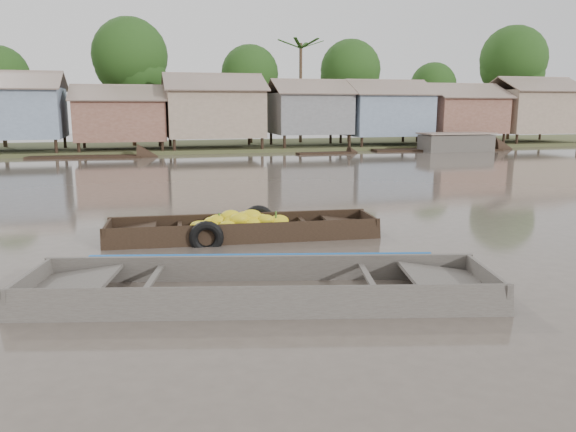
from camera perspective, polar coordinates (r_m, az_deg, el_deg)
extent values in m
plane|color=#52483F|center=(11.29, -0.37, -5.02)|extent=(120.00, 120.00, 0.00)
cube|color=#384723|center=(43.70, -11.34, 6.78)|extent=(120.00, 12.00, 0.50)
cube|color=slate|center=(40.75, -26.25, 9.37)|extent=(6.20, 5.20, 3.20)
cube|color=brown|center=(39.41, -26.90, 12.29)|extent=(6.60, 3.02, 1.28)
cube|color=brown|center=(42.16, -26.12, 12.20)|extent=(6.60, 3.02, 1.28)
cube|color=brown|center=(40.03, -16.63, 9.31)|extent=(5.80, 4.60, 2.70)
cube|color=brown|center=(38.78, -16.83, 11.92)|extent=(6.20, 2.67, 1.14)
cube|color=brown|center=(41.27, -16.73, 11.85)|extent=(6.20, 2.67, 1.14)
cube|color=gray|center=(40.34, -7.55, 10.32)|extent=(6.50, 5.30, 3.30)
cube|color=brown|center=(38.95, -7.35, 13.39)|extent=(6.90, 3.08, 1.31)
cube|color=brown|center=(41.79, -7.89, 13.22)|extent=(6.90, 3.08, 1.31)
cube|color=slate|center=(41.82, 2.16, 10.36)|extent=(5.40, 4.70, 2.90)
cube|color=brown|center=(40.63, 2.71, 13.02)|extent=(5.80, 2.73, 1.17)
cube|color=brown|center=(43.06, 1.67, 12.92)|extent=(5.80, 2.73, 1.17)
cube|color=slate|center=(43.95, 9.78, 10.12)|extent=(6.00, 5.00, 3.10)
cube|color=brown|center=(42.75, 10.64, 12.75)|extent=(6.40, 2.90, 1.24)
cube|color=brown|center=(45.20, 9.14, 12.70)|extent=(6.40, 2.90, 1.24)
cube|color=brown|center=(47.02, 17.11, 9.79)|extent=(5.70, 4.90, 2.80)
cube|color=brown|center=(45.91, 18.13, 12.02)|extent=(6.10, 2.85, 1.21)
cube|color=brown|center=(48.16, 16.39, 12.05)|extent=(6.10, 2.85, 1.21)
cube|color=gray|center=(50.74, 23.47, 9.71)|extent=(6.30, 5.10, 3.40)
cube|color=brown|center=(49.68, 24.66, 12.10)|extent=(6.70, 2.96, 1.26)
cube|color=brown|center=(51.85, 22.70, 12.16)|extent=(6.70, 2.96, 1.26)
cylinder|color=#473323|center=(45.47, -27.00, 9.05)|extent=(0.28, 0.28, 4.90)
cylinder|color=#473323|center=(43.50, -15.51, 10.73)|extent=(0.28, 0.28, 6.30)
sphere|color=#1A3B12|center=(43.65, -15.76, 15.45)|extent=(5.40, 5.40, 5.40)
cylinder|color=#473323|center=(45.35, -3.84, 10.44)|extent=(0.28, 0.28, 5.25)
sphere|color=#1A3B12|center=(45.41, -3.89, 14.22)|extent=(4.50, 4.50, 4.50)
cylinder|color=#473323|center=(46.60, 6.27, 10.63)|extent=(0.28, 0.28, 5.60)
sphere|color=#1A3B12|center=(46.69, 6.36, 14.56)|extent=(4.80, 4.80, 4.80)
cylinder|color=#473323|center=(50.91, 14.40, 9.79)|extent=(0.28, 0.28, 4.55)
sphere|color=#1A3B12|center=(50.93, 14.55, 12.72)|extent=(3.90, 3.90, 3.90)
cylinder|color=#473323|center=(53.83, 21.62, 10.54)|extent=(0.28, 0.28, 6.65)
sphere|color=#1A3B12|center=(53.98, 21.92, 14.57)|extent=(5.70, 5.70, 5.70)
cylinder|color=#473323|center=(45.81, 1.29, 12.18)|extent=(0.24, 0.24, 8.00)
cube|color=black|center=(13.74, -4.54, -2.47)|extent=(6.42, 1.71, 0.08)
cube|color=black|center=(14.35, -4.84, -0.82)|extent=(6.48, 0.67, 0.60)
cube|color=black|center=(13.01, -4.25, -2.06)|extent=(6.48, 0.67, 0.60)
cube|color=black|center=(14.34, 8.16, -0.91)|extent=(0.17, 1.41, 0.57)
cube|color=black|center=(14.16, 6.05, -0.71)|extent=(1.19, 1.30, 0.21)
cube|color=black|center=(13.74, -17.84, -1.86)|extent=(0.17, 1.41, 0.57)
cube|color=black|center=(13.67, -15.57, -1.50)|extent=(1.19, 1.30, 0.21)
cube|color=black|center=(13.59, -10.94, -1.15)|extent=(0.21, 1.36, 0.05)
cube|color=black|center=(13.89, 1.67, -0.69)|extent=(0.21, 1.36, 0.05)
ellipsoid|color=yellow|center=(13.84, -5.44, -0.44)|extent=(0.49, 0.35, 0.28)
ellipsoid|color=yellow|center=(13.38, -7.64, -1.26)|extent=(0.48, 0.35, 0.28)
ellipsoid|color=yellow|center=(13.72, -4.48, -0.02)|extent=(0.42, 0.30, 0.24)
ellipsoid|color=yellow|center=(14.12, -3.38, -0.59)|extent=(0.45, 0.33, 0.27)
ellipsoid|color=yellow|center=(13.75, -9.03, -1.07)|extent=(0.50, 0.36, 0.29)
ellipsoid|color=yellow|center=(13.60, -0.88, -0.79)|extent=(0.50, 0.37, 0.29)
ellipsoid|color=yellow|center=(13.59, -3.80, -0.02)|extent=(0.56, 0.41, 0.33)
ellipsoid|color=yellow|center=(13.56, -9.01, -1.56)|extent=(0.42, 0.31, 0.25)
ellipsoid|color=yellow|center=(13.56, -8.61, -1.13)|extent=(0.55, 0.40, 0.32)
ellipsoid|color=yellow|center=(13.31, -3.93, -1.45)|extent=(0.44, 0.32, 0.26)
ellipsoid|color=yellow|center=(13.66, -7.67, -0.62)|extent=(0.47, 0.34, 0.27)
ellipsoid|color=yellow|center=(14.06, -1.72, -0.69)|extent=(0.47, 0.35, 0.28)
ellipsoid|color=yellow|center=(13.31, -6.17, -0.98)|extent=(0.42, 0.31, 0.25)
ellipsoid|color=yellow|center=(13.29, -7.93, -1.59)|extent=(0.54, 0.39, 0.31)
ellipsoid|color=yellow|center=(13.52, -5.58, -0.53)|extent=(0.51, 0.37, 0.30)
ellipsoid|color=yellow|center=(13.26, -8.73, -1.96)|extent=(0.43, 0.32, 0.25)
ellipsoid|color=yellow|center=(13.44, 0.26, -1.42)|extent=(0.45, 0.33, 0.27)
ellipsoid|color=yellow|center=(13.39, -8.10, -1.30)|extent=(0.55, 0.40, 0.32)
ellipsoid|color=yellow|center=(13.64, -5.86, -0.02)|extent=(0.52, 0.38, 0.30)
ellipsoid|color=yellow|center=(13.76, -5.72, -0.45)|extent=(0.48, 0.35, 0.28)
ellipsoid|color=yellow|center=(13.51, -2.27, -0.38)|extent=(0.43, 0.31, 0.25)
ellipsoid|color=yellow|center=(13.29, -7.69, -1.66)|extent=(0.53, 0.39, 0.31)
ellipsoid|color=yellow|center=(13.65, -7.06, -0.48)|extent=(0.55, 0.40, 0.32)
ellipsoid|color=yellow|center=(13.94, -6.04, -0.34)|extent=(0.43, 0.32, 0.25)
ellipsoid|color=yellow|center=(13.91, -5.40, -0.55)|extent=(0.44, 0.32, 0.26)
ellipsoid|color=yellow|center=(14.01, -0.93, -0.52)|extent=(0.53, 0.39, 0.31)
ellipsoid|color=yellow|center=(13.46, -3.61, -0.78)|extent=(0.47, 0.35, 0.28)
ellipsoid|color=yellow|center=(14.07, -3.54, -0.57)|extent=(0.47, 0.34, 0.28)
ellipsoid|color=yellow|center=(13.53, -4.18, -0.51)|extent=(0.49, 0.36, 0.29)
ellipsoid|color=yellow|center=(13.77, -4.88, -0.35)|extent=(0.52, 0.38, 0.30)
ellipsoid|color=yellow|center=(13.62, -2.81, -0.39)|extent=(0.50, 0.37, 0.29)
ellipsoid|color=yellow|center=(13.44, -4.96, -0.33)|extent=(0.52, 0.38, 0.30)
cylinder|color=#3F6626|center=(13.57, -7.00, -0.12)|extent=(0.05, 0.05, 0.21)
cylinder|color=#3F6626|center=(13.64, -3.62, -0.01)|extent=(0.05, 0.05, 0.21)
cylinder|color=#3F6626|center=(13.72, -1.24, 0.08)|extent=(0.05, 0.05, 0.21)
torus|color=black|center=(14.49, -3.07, -0.59)|extent=(0.89, 0.28, 0.88)
torus|color=black|center=(12.86, -8.29, -2.20)|extent=(0.80, 0.27, 0.79)
cube|color=#453F3A|center=(9.47, -2.75, -8.77)|extent=(7.70, 3.27, 0.08)
cube|color=#453F3A|center=(10.26, -2.69, -5.62)|extent=(7.53, 1.88, 0.61)
cube|color=#453F3A|center=(8.51, -2.85, -9.18)|extent=(7.53, 1.88, 0.61)
cube|color=#453F3A|center=(10.05, 19.38, -6.61)|extent=(0.48, 1.84, 0.58)
cube|color=#453F3A|center=(9.81, 15.82, -6.37)|extent=(1.63, 1.87, 0.24)
cube|color=#453F3A|center=(10.16, -24.66, -6.81)|extent=(0.48, 1.84, 0.58)
cube|color=#453F3A|center=(9.91, -21.18, -6.54)|extent=(1.63, 1.87, 0.24)
cube|color=#453F3A|center=(9.54, -13.71, -6.45)|extent=(0.50, 1.78, 0.05)
cube|color=#453F3A|center=(9.48, 8.24, -6.35)|extent=(0.50, 1.78, 0.05)
cube|color=#665E54|center=(9.45, -2.75, -8.50)|extent=(5.91, 2.72, 0.02)
cube|color=#0F4B98|center=(10.25, -2.70, -4.26)|extent=(6.08, 1.48, 0.15)
torus|color=olive|center=(9.44, 12.56, -8.62)|extent=(0.43, 0.43, 0.06)
torus|color=olive|center=(9.43, 12.57, -8.39)|extent=(0.35, 0.35, 0.06)
cube|color=black|center=(37.71, 3.74, 6.24)|extent=(3.88, 1.08, 0.35)
cube|color=black|center=(41.99, 14.76, 6.39)|extent=(9.45, 3.21, 0.35)
cube|color=black|center=(36.97, -19.84, 5.51)|extent=(7.03, 2.45, 0.35)
cube|color=black|center=(41.69, 16.69, 7.09)|extent=(5.00, 2.00, 1.20)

